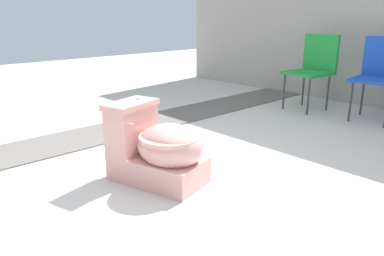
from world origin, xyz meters
The scene contains 5 objects.
ground_plane centered at (0.00, 0.00, 0.00)m, with size 14.00×14.00×0.00m, color beige.
gravel_strip centered at (-1.22, 0.50, 0.01)m, with size 0.56×8.00×0.01m, color #605B56.
toilet centered at (-0.06, -0.03, 0.22)m, with size 0.71×0.53×0.52m.
folding_chair_left centered at (-0.44, 2.48, 0.51)m, with size 0.49×0.49×0.83m.
folding_chair_middle centered at (0.26, 2.56, 0.51)m, with size 0.48×0.48×0.83m.
Camera 1 is at (1.74, -1.40, 1.05)m, focal length 35.00 mm.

